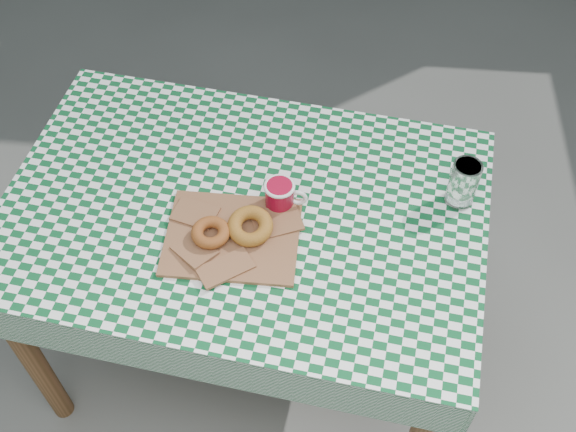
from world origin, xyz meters
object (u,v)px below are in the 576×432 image
object	(u,v)px
table	(249,289)
drinking_glass	(463,183)
paper_bag	(232,236)
coffee_mug	(280,196)

from	to	relation	value
table	drinking_glass	world-z (taller)	drinking_glass
paper_bag	drinking_glass	distance (m)	0.58
table	drinking_glass	distance (m)	0.70
coffee_mug	drinking_glass	world-z (taller)	drinking_glass
table	paper_bag	distance (m)	0.40
paper_bag	coffee_mug	world-z (taller)	coffee_mug
coffee_mug	drinking_glass	xyz separation A→B (m)	(0.45, 0.06, 0.02)
paper_bag	coffee_mug	distance (m)	0.15
table	coffee_mug	xyz separation A→B (m)	(0.09, 0.01, 0.42)
paper_bag	drinking_glass	bearing A→B (deg)	16.95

